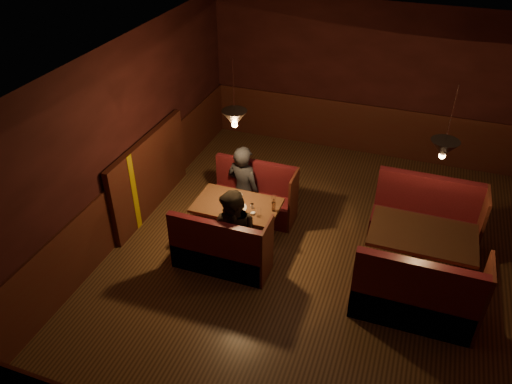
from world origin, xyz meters
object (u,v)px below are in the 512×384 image
(main_bench_near, at_px, (221,254))
(diner_a, at_px, (243,172))
(second_bench_far, at_px, (424,224))
(diner_b, at_px, (234,221))
(second_table, at_px, (421,245))
(second_bench_near, at_px, (415,301))
(main_table, at_px, (238,213))
(main_bench_far, at_px, (255,199))

(main_bench_near, distance_m, diner_a, 1.48)
(second_bench_far, bearing_deg, main_bench_near, -148.83)
(diner_a, relative_size, diner_b, 1.01)
(main_bench_near, height_order, second_bench_far, second_bench_far)
(second_table, height_order, second_bench_near, second_bench_near)
(main_table, xyz_separation_m, main_bench_far, (0.01, 0.71, -0.22))
(main_table, height_order, second_table, main_table)
(main_bench_far, bearing_deg, second_table, -14.02)
(main_table, xyz_separation_m, second_bench_near, (2.64, -0.77, -0.17))
(main_table, xyz_separation_m, diner_a, (-0.17, 0.67, 0.28))
(main_table, height_order, diner_a, diner_a)
(second_bench_far, height_order, diner_a, diner_a)
(second_table, height_order, diner_a, diner_a)
(main_bench_far, height_order, second_bench_near, second_bench_near)
(second_bench_near, relative_size, diner_a, 0.96)
(main_bench_near, height_order, second_table, main_bench_near)
(second_bench_near, distance_m, diner_a, 3.19)
(main_bench_near, bearing_deg, second_table, 16.42)
(main_table, relative_size, main_bench_near, 0.91)
(second_bench_far, relative_size, diner_a, 0.96)
(main_table, xyz_separation_m, diner_b, (0.17, -0.55, 0.28))
(main_bench_near, height_order, diner_a, diner_a)
(main_bench_far, bearing_deg, second_bench_near, -29.27)
(main_table, bearing_deg, main_bench_far, 88.87)
(main_table, relative_size, main_bench_far, 0.91)
(second_bench_far, bearing_deg, main_table, -161.54)
(main_bench_far, relative_size, diner_a, 0.86)
(main_table, bearing_deg, second_table, 1.26)
(diner_b, bearing_deg, second_bench_far, 39.10)
(second_bench_near, bearing_deg, diner_b, 174.93)
(main_bench_near, relative_size, second_bench_far, 0.90)
(main_bench_near, bearing_deg, diner_b, 45.73)
(second_bench_far, xyz_separation_m, diner_b, (-2.47, -1.43, 0.44))
(main_bench_far, distance_m, second_bench_far, 2.64)
(second_table, relative_size, second_bench_far, 0.90)
(main_bench_near, bearing_deg, main_table, 91.13)
(main_bench_near, bearing_deg, second_bench_near, -1.29)
(second_bench_near, bearing_deg, second_bench_far, 90.00)
(main_table, height_order, main_bench_near, main_bench_near)
(main_bench_far, xyz_separation_m, diner_a, (-0.18, -0.04, 0.50))
(main_table, distance_m, main_bench_near, 0.74)
(main_table, height_order, main_bench_far, main_bench_far)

